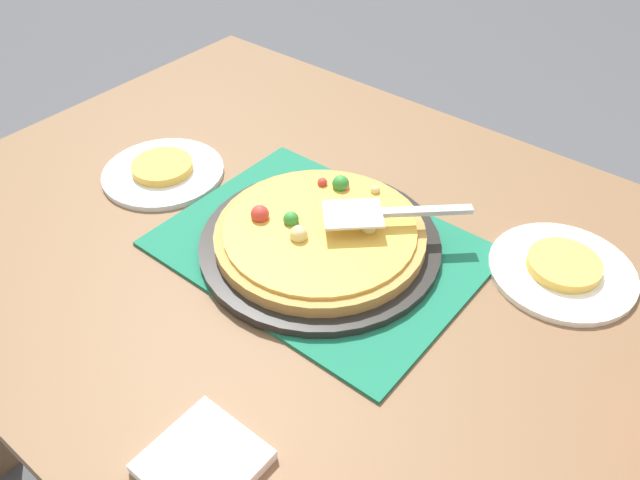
% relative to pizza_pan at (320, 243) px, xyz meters
% --- Properties ---
extents(dining_table, '(1.40, 1.00, 0.75)m').
position_rel_pizza_pan_xyz_m(dining_table, '(0.00, 0.00, -0.12)').
color(dining_table, brown).
rests_on(dining_table, ground_plane).
extents(placemat, '(0.48, 0.36, 0.01)m').
position_rel_pizza_pan_xyz_m(placemat, '(0.00, 0.00, -0.01)').
color(placemat, '#196B4C').
rests_on(placemat, dining_table).
extents(pizza_pan, '(0.38, 0.38, 0.01)m').
position_rel_pizza_pan_xyz_m(pizza_pan, '(0.00, 0.00, 0.00)').
color(pizza_pan, black).
rests_on(pizza_pan, placemat).
extents(pizza, '(0.33, 0.33, 0.05)m').
position_rel_pizza_pan_xyz_m(pizza, '(-0.00, 0.00, 0.02)').
color(pizza, '#B78442').
rests_on(pizza, pizza_pan).
extents(plate_near_left, '(0.22, 0.22, 0.01)m').
position_rel_pizza_pan_xyz_m(plate_near_left, '(-0.35, -0.02, -0.01)').
color(plate_near_left, white).
rests_on(plate_near_left, dining_table).
extents(plate_far_right, '(0.22, 0.22, 0.01)m').
position_rel_pizza_pan_xyz_m(plate_far_right, '(0.32, 0.19, -0.01)').
color(plate_far_right, white).
rests_on(plate_far_right, dining_table).
extents(served_slice_left, '(0.11, 0.11, 0.02)m').
position_rel_pizza_pan_xyz_m(served_slice_left, '(-0.35, -0.02, 0.01)').
color(served_slice_left, gold).
rests_on(served_slice_left, plate_near_left).
extents(served_slice_right, '(0.11, 0.11, 0.02)m').
position_rel_pizza_pan_xyz_m(served_slice_right, '(0.32, 0.19, 0.01)').
color(served_slice_right, '#EAB747').
rests_on(served_slice_right, plate_far_right).
extents(pizza_server, '(0.20, 0.19, 0.01)m').
position_rel_pizza_pan_xyz_m(pizza_server, '(0.07, 0.07, 0.06)').
color(pizza_server, silver).
rests_on(pizza_server, pizza).
extents(napkin_stack, '(0.12, 0.12, 0.02)m').
position_rel_pizza_pan_xyz_m(napkin_stack, '(0.13, -0.37, -0.01)').
color(napkin_stack, white).
rests_on(napkin_stack, dining_table).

